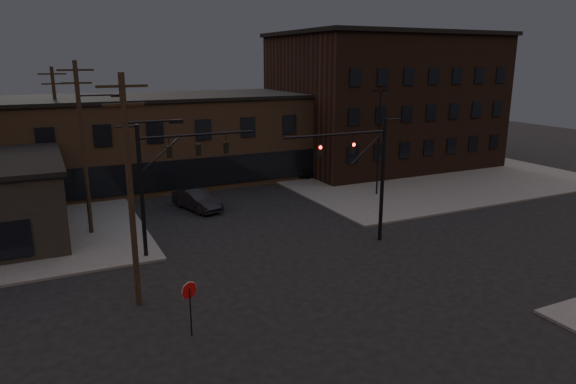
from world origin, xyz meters
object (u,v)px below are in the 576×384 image
object	(u,v)px
parked_car_lot_b	(351,167)
car_crossing	(197,200)
traffic_signal_near	(368,168)
parked_car_lot_a	(315,168)
stop_sign	(190,296)
traffic_signal_far	(163,174)

from	to	relation	value
parked_car_lot_b	car_crossing	distance (m)	18.45
traffic_signal_near	parked_car_lot_a	bearing A→B (deg)	71.04
parked_car_lot_a	traffic_signal_near	bearing A→B (deg)	154.89
parked_car_lot_a	parked_car_lot_b	xyz separation A→B (m)	(3.73, -0.96, -0.06)
stop_sign	car_crossing	world-z (taller)	stop_sign
traffic_signal_near	parked_car_lot_a	size ratio (longest dim) A/B	1.73
traffic_signal_near	stop_sign	size ratio (longest dim) A/B	3.23
parked_car_lot_b	stop_sign	bearing A→B (deg)	139.46
car_crossing	parked_car_lot_b	bearing A→B (deg)	-0.48
traffic_signal_near	traffic_signal_far	world-z (taller)	same
traffic_signal_far	parked_car_lot_a	distance (m)	23.89
stop_sign	parked_car_lot_b	xyz separation A→B (m)	(23.36, 23.78, -0.97)
traffic_signal_near	car_crossing	world-z (taller)	traffic_signal_near
parked_car_lot_b	car_crossing	bearing A→B (deg)	110.31
traffic_signal_near	car_crossing	distance (m)	14.92
parked_car_lot_b	car_crossing	xyz separation A→B (m)	(-17.71, -5.20, -0.07)
traffic_signal_near	stop_sign	xyz separation A→B (m)	(-13.36, -6.49, -3.09)
traffic_signal_near	traffic_signal_far	bearing A→B (deg)	163.83
car_crossing	traffic_signal_near	bearing A→B (deg)	-74.34
traffic_signal_far	parked_car_lot_b	distance (m)	26.36
traffic_signal_far	parked_car_lot_a	xyz separation A→B (m)	(18.35, 14.75, -4.07)
traffic_signal_near	traffic_signal_far	size ratio (longest dim) A/B	1.00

